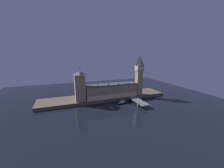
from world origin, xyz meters
The scene contains 12 objects.
ground_plane centered at (0.00, 0.00, 0.00)m, with size 400.00×400.00×0.00m, color black.
embankment centered at (0.00, 39.00, 2.55)m, with size 220.00×42.00×5.10m.
parliament_hall centered at (10.61, 31.21, 16.47)m, with size 88.84×21.76×27.41m.
clock_tower centered at (61.45, 26.63, 43.88)m, with size 12.60×12.71×73.18m.
victoria_tower centered at (-42.96, 29.36, 28.91)m, with size 16.03×16.03×53.43m.
bridge centered at (42.38, -5.00, 4.56)m, with size 13.04×46.00×6.14m.
car_southbound_lead centered at (45.25, -11.46, 6.84)m, with size 1.85×4.68×1.51m.
pedestrian_mid_walk centered at (48.12, -8.94, 6.96)m, with size 0.38×0.38×1.58m.
street_lamp_near centered at (36.24, -19.72, 10.28)m, with size 1.34×0.60×6.63m.
street_lamp_mid centered at (48.52, -5.00, 10.03)m, with size 1.34×0.60×6.22m.
street_lamp_far centered at (36.24, 9.72, 10.61)m, with size 1.34×0.60×7.16m.
boat_upstream centered at (19.54, 5.85, 1.57)m, with size 17.48×9.10×4.29m.
Camera 1 is at (-68.26, -184.45, 79.19)m, focal length 22.00 mm.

